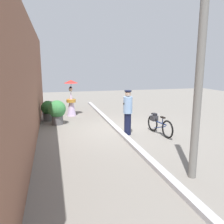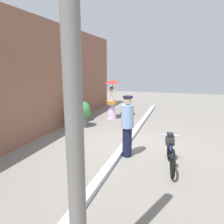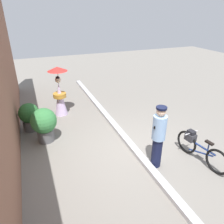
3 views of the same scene
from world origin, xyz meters
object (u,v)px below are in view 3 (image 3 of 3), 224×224
object	(u,v)px
bicycle_near_officer	(199,148)
person_officer	(158,136)
potted_plant_by_door	(30,115)
potted_plant_small	(44,123)
person_with_parasol	(59,92)

from	to	relation	value
bicycle_near_officer	person_officer	distance (m)	1.31
potted_plant_by_door	potted_plant_small	world-z (taller)	potted_plant_small
bicycle_near_officer	potted_plant_small	bearing A→B (deg)	55.61
bicycle_near_officer	potted_plant_by_door	world-z (taller)	potted_plant_by_door
person_officer	person_with_parasol	distance (m)	4.41
potted_plant_by_door	person_with_parasol	bearing A→B (deg)	-55.69
person_with_parasol	potted_plant_small	distance (m)	1.89
person_with_parasol	potted_plant_by_door	size ratio (longest dim) A/B	1.95
potted_plant_by_door	bicycle_near_officer	bearing A→B (deg)	-129.91
person_with_parasol	person_officer	bearing A→B (deg)	-156.12
person_officer	person_with_parasol	size ratio (longest dim) A/B	0.91
bicycle_near_officer	potted_plant_small	distance (m)	4.53
bicycle_near_officer	potted_plant_by_door	size ratio (longest dim) A/B	1.73
person_officer	potted_plant_small	size ratio (longest dim) A/B	1.56
person_officer	person_with_parasol	xyz separation A→B (m)	(4.04, 1.79, -0.01)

